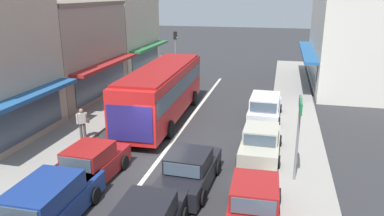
# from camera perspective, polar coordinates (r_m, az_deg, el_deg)

# --- Properties ---
(ground_plane) EXTENTS (140.00, 140.00, 0.00)m
(ground_plane) POSITION_cam_1_polar(r_m,az_deg,el_deg) (17.19, -5.57, -8.49)
(ground_plane) COLOR #2D2D30
(lane_centre_line) EXTENTS (0.20, 28.00, 0.01)m
(lane_centre_line) POSITION_cam_1_polar(r_m,az_deg,el_deg) (20.69, -1.98, -3.82)
(lane_centre_line) COLOR silver
(lane_centre_line) RESTS_ON ground
(sidewalk_left) EXTENTS (5.20, 44.00, 0.14)m
(sidewalk_left) POSITION_cam_1_polar(r_m,az_deg,el_deg) (24.95, -15.96, -0.62)
(sidewalk_left) COLOR gray
(sidewalk_left) RESTS_ON ground
(kerb_right) EXTENTS (2.80, 44.00, 0.12)m
(kerb_right) POSITION_cam_1_polar(r_m,az_deg,el_deg) (21.90, 15.33, -3.09)
(kerb_right) COLOR gray
(kerb_right) RESTS_ON ground
(shopfront_mid_block) EXTENTS (7.62, 9.01, 6.83)m
(shopfront_mid_block) POSITION_cam_1_polar(r_m,az_deg,el_deg) (28.32, -19.76, 8.06)
(shopfront_mid_block) COLOR gray
(shopfront_mid_block) RESTS_ON ground
(shopfront_far_end) EXTENTS (7.49, 8.35, 7.47)m
(shopfront_far_end) POSITION_cam_1_polar(r_m,az_deg,el_deg) (36.06, -12.03, 10.97)
(shopfront_far_end) COLOR beige
(shopfront_far_end) RESTS_ON ground
(building_right_far) EXTENTS (8.50, 12.88, 9.87)m
(building_right_far) POSITION_cam_1_polar(r_m,az_deg,el_deg) (33.33, 24.86, 11.37)
(building_right_far) COLOR silver
(building_right_far) RESTS_ON ground
(city_bus) EXTENTS (2.95, 10.92, 3.23)m
(city_bus) POSITION_cam_1_polar(r_m,az_deg,el_deg) (22.51, -4.55, 2.90)
(city_bus) COLOR red
(city_bus) RESTS_ON ground
(wagon_adjacent_lane_lead) EXTENTS (1.97, 4.52, 1.58)m
(wagon_adjacent_lane_lead) POSITION_cam_1_polar(r_m,az_deg,el_deg) (13.63, -20.93, -13.42)
(wagon_adjacent_lane_lead) COLOR navy
(wagon_adjacent_lane_lead) RESTS_ON ground
(sedan_adjacent_lane_trail) EXTENTS (2.04, 4.27, 1.47)m
(sedan_adjacent_lane_trail) POSITION_cam_1_polar(r_m,az_deg,el_deg) (15.03, -0.41, -9.56)
(sedan_adjacent_lane_trail) COLOR black
(sedan_adjacent_lane_trail) RESTS_ON ground
(hatchback_behind_bus_mid) EXTENTS (1.94, 3.77, 1.54)m
(hatchback_behind_bus_mid) POSITION_cam_1_polar(r_m,az_deg,el_deg) (16.03, -14.93, -8.20)
(hatchback_behind_bus_mid) COLOR maroon
(hatchback_behind_bus_mid) RESTS_ON ground
(parked_hatchback_kerb_front) EXTENTS (1.91, 3.75, 1.54)m
(parked_hatchback_kerb_front) POSITION_cam_1_polar(r_m,az_deg,el_deg) (13.13, 9.48, -13.86)
(parked_hatchback_kerb_front) COLOR maroon
(parked_hatchback_kerb_front) RESTS_ON ground
(parked_sedan_kerb_second) EXTENTS (1.94, 4.22, 1.47)m
(parked_sedan_kerb_second) POSITION_cam_1_polar(r_m,az_deg,el_deg) (17.98, 10.42, -5.20)
(parked_sedan_kerb_second) COLOR #B7B29E
(parked_sedan_kerb_second) RESTS_ON ground
(parked_wagon_kerb_third) EXTENTS (2.01, 4.54, 1.58)m
(parked_wagon_kerb_third) POSITION_cam_1_polar(r_m,az_deg,el_deg) (23.00, 11.04, -0.00)
(parked_wagon_kerb_third) COLOR silver
(parked_wagon_kerb_third) RESTS_ON ground
(traffic_light_downstreet) EXTENTS (0.33, 0.24, 4.20)m
(traffic_light_downstreet) POSITION_cam_1_polar(r_m,az_deg,el_deg) (33.21, -2.56, 9.29)
(traffic_light_downstreet) COLOR gray
(traffic_light_downstreet) RESTS_ON ground
(directional_road_sign) EXTENTS (0.10, 1.40, 3.60)m
(directional_road_sign) POSITION_cam_1_polar(r_m,az_deg,el_deg) (15.12, 16.03, -1.81)
(directional_road_sign) COLOR gray
(directional_road_sign) RESTS_ON ground
(pedestrian_with_handbag_near) EXTENTS (0.55, 0.55, 1.63)m
(pedestrian_with_handbag_near) POSITION_cam_1_polar(r_m,az_deg,el_deg) (20.05, -16.37, -2.02)
(pedestrian_with_handbag_near) COLOR #4C4742
(pedestrian_with_handbag_near) RESTS_ON sidewalk_left
(pedestrian_browsing_midblock) EXTENTS (0.50, 0.37, 1.63)m
(pedestrian_browsing_midblock) POSITION_cam_1_polar(r_m,az_deg,el_deg) (30.47, -5.27, 5.10)
(pedestrian_browsing_midblock) COLOR #232838
(pedestrian_browsing_midblock) RESTS_ON sidewalk_left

